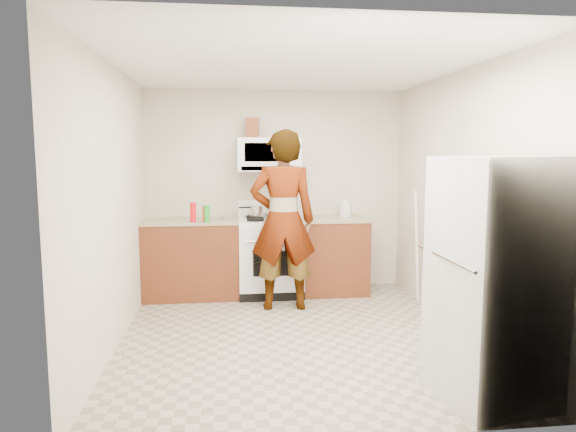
{
  "coord_description": "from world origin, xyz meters",
  "views": [
    {
      "loc": [
        -0.6,
        -4.64,
        1.72
      ],
      "look_at": [
        0.01,
        0.55,
        1.08
      ],
      "focal_mm": 32.0,
      "sensor_mm": 36.0,
      "label": 1
    }
  ],
  "objects": [
    {
      "name": "kettle",
      "position": [
        0.86,
        1.6,
        1.02
      ],
      "size": [
        0.16,
        0.16,
        0.18
      ],
      "primitive_type": "cylinder",
      "rotation": [
        0.0,
        0.0,
        0.09
      ],
      "color": "silver",
      "rests_on": "counter_right"
    },
    {
      "name": "tray",
      "position": [
        0.08,
        1.4,
        0.96
      ],
      "size": [
        0.26,
        0.18,
        0.05
      ],
      "primitive_type": "cube",
      "rotation": [
        0.0,
        0.0,
        -0.08
      ],
      "color": "white",
      "rests_on": "gas_range"
    },
    {
      "name": "bottle_spray",
      "position": [
        -1.0,
        1.25,
        1.05
      ],
      "size": [
        0.08,
        0.08,
        0.23
      ],
      "primitive_type": "cylinder",
      "rotation": [
        0.0,
        0.0,
        -0.24
      ],
      "color": "red",
      "rests_on": "counter_left"
    },
    {
      "name": "pot_lid",
      "position": [
        -0.67,
        1.46,
        0.94
      ],
      "size": [
        0.3,
        0.3,
        0.01
      ],
      "primitive_type": "cylinder",
      "rotation": [
        0.0,
        0.0,
        -0.14
      ],
      "color": "silver",
      "rests_on": "counter_left"
    },
    {
      "name": "broom",
      "position": [
        1.52,
        0.86,
        0.66
      ],
      "size": [
        0.19,
        0.25,
        1.31
      ],
      "primitive_type": "cylinder",
      "rotation": [
        0.14,
        -0.14,
        0.16
      ],
      "color": "white",
      "rests_on": "floor"
    },
    {
      "name": "fridge",
      "position": [
        1.22,
        -1.39,
        0.85
      ],
      "size": [
        0.8,
        0.8,
        1.7
      ],
      "primitive_type": "cube",
      "rotation": [
        0.0,
        0.0,
        0.15
      ],
      "color": "beige",
      "rests_on": "floor"
    },
    {
      "name": "person",
      "position": [
        -0.0,
        0.89,
        0.99
      ],
      "size": [
        0.73,
        0.49,
        1.97
      ],
      "primitive_type": "imported",
      "rotation": [
        0.0,
        0.0,
        3.12
      ],
      "color": "tan",
      "rests_on": "floor"
    },
    {
      "name": "bottle_hot_sauce",
      "position": [
        -0.87,
        1.31,
        1.02
      ],
      "size": [
        0.07,
        0.07,
        0.18
      ],
      "primitive_type": "cylinder",
      "rotation": [
        0.0,
        0.0,
        -0.38
      ],
      "color": "#FE4E1C",
      "rests_on": "counter_left"
    },
    {
      "name": "counter_left",
      "position": [
        -1.04,
        1.49,
        0.92
      ],
      "size": [
        1.14,
        0.64,
        0.03
      ],
      "primitive_type": "cube",
      "color": "#988D67",
      "rests_on": "cabinet_left"
    },
    {
      "name": "bottle_green_cap",
      "position": [
        -0.84,
        1.2,
        1.04
      ],
      "size": [
        0.08,
        0.08,
        0.2
      ],
      "primitive_type": "cylinder",
      "rotation": [
        0.0,
        0.0,
        0.38
      ],
      "color": "#1A9120",
      "rests_on": "counter_left"
    },
    {
      "name": "cabinet_left",
      "position": [
        -1.04,
        1.49,
        0.45
      ],
      "size": [
        1.12,
        0.62,
        0.9
      ],
      "primitive_type": "cube",
      "color": "brown",
      "rests_on": "floor"
    },
    {
      "name": "counter_right",
      "position": [
        0.68,
        1.49,
        0.92
      ],
      "size": [
        0.82,
        0.64,
        0.03
      ],
      "primitive_type": "cube",
      "color": "#988D67",
      "rests_on": "cabinet_right"
    },
    {
      "name": "cabinet_right",
      "position": [
        0.68,
        1.49,
        0.45
      ],
      "size": [
        0.8,
        0.62,
        0.9
      ],
      "primitive_type": "cube",
      "color": "brown",
      "rests_on": "floor"
    },
    {
      "name": "right_wall",
      "position": [
        1.59,
        0.0,
        1.25
      ],
      "size": [
        0.02,
        3.6,
        2.5
      ],
      "primitive_type": "cube",
      "color": "beige",
      "rests_on": "floor"
    },
    {
      "name": "saucepan",
      "position": [
        -0.22,
        1.64,
        1.01
      ],
      "size": [
        0.27,
        0.27,
        0.12
      ],
      "primitive_type": "cylinder",
      "rotation": [
        0.0,
        0.0,
        -0.25
      ],
      "color": "silver",
      "rests_on": "gas_range"
    },
    {
      "name": "gas_range",
      "position": [
        -0.1,
        1.48,
        0.49
      ],
      "size": [
        0.76,
        0.65,
        1.13
      ],
      "color": "white",
      "rests_on": "floor"
    },
    {
      "name": "floor",
      "position": [
        0.0,
        0.0,
        0.0
      ],
      "size": [
        3.6,
        3.6,
        0.0
      ],
      "primitive_type": "plane",
      "color": "gray",
      "rests_on": "ground"
    },
    {
      "name": "microwave",
      "position": [
        -0.1,
        1.61,
        1.7
      ],
      "size": [
        0.76,
        0.38,
        0.4
      ],
      "primitive_type": "cube",
      "color": "white",
      "rests_on": "back_wall"
    },
    {
      "name": "jug",
      "position": [
        -0.29,
        1.64,
        2.02
      ],
      "size": [
        0.17,
        0.17,
        0.24
      ],
      "primitive_type": "cube",
      "rotation": [
        0.0,
        0.0,
        -0.21
      ],
      "color": "brown",
      "rests_on": "microwave"
    },
    {
      "name": "back_wall",
      "position": [
        0.0,
        1.79,
        1.25
      ],
      "size": [
        3.2,
        0.02,
        2.5
      ],
      "primitive_type": "cube",
      "color": "beige",
      "rests_on": "floor"
    }
  ]
}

